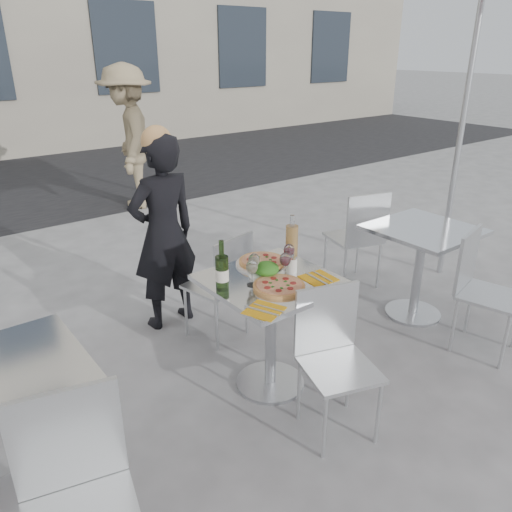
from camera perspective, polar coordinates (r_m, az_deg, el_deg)
ground at (r=3.34m, az=1.62°, el=-14.37°), size 80.00×80.00×0.00m
street_asphalt at (r=8.95m, az=-25.85°, el=7.50°), size 24.00×5.00×0.00m
main_table at (r=3.05m, az=1.73°, el=-6.27°), size 0.72×0.72×0.75m
side_table_left at (r=2.54m, az=-26.67°, el=-15.69°), size 0.72×0.72×0.75m
side_table_right at (r=4.08m, az=18.31°, el=0.30°), size 0.72×0.72×0.75m
chair_far at (r=3.57m, az=-3.70°, el=-2.65°), size 0.45×0.45×0.82m
chair_near at (r=2.81m, az=8.81°, el=-10.43°), size 0.48×0.48×0.83m
side_chair_lnear at (r=2.11m, az=-19.89°, el=-23.88°), size 0.49×0.50×0.89m
side_chair_rfar at (r=4.43m, az=11.76°, el=2.68°), size 0.51×0.52×0.90m
side_chair_rnear at (r=3.80m, az=24.20°, el=-2.73°), size 0.48×0.49×0.87m
woman_diner at (r=3.76m, az=-10.51°, el=2.50°), size 0.56×0.38×1.48m
pedestrian_b at (r=6.85m, az=-14.35°, el=12.91°), size 1.08×1.36×1.85m
pizza_near at (r=2.85m, az=2.65°, el=-3.43°), size 0.30×0.30×0.02m
pizza_far at (r=3.14m, az=0.72°, el=-0.73°), size 0.33×0.33×0.03m
salad_plate at (r=2.98m, az=1.21°, el=-1.62°), size 0.22×0.22×0.09m
wine_bottle at (r=2.79m, az=-3.90°, el=-1.70°), size 0.07×0.08×0.29m
carafe at (r=3.21m, az=4.11°, el=1.74°), size 0.08×0.08×0.29m
sugar_shaker at (r=3.03m, az=4.12°, el=-0.92°), size 0.06×0.06×0.11m
wineglass_white_a at (r=2.84m, az=-0.47°, el=-1.35°), size 0.07×0.07×0.16m
wineglass_white_b at (r=2.92m, az=-0.23°, el=-0.59°), size 0.07×0.07×0.16m
wineglass_red_a at (r=2.94m, az=3.35°, el=-0.50°), size 0.07×0.07×0.16m
wineglass_red_b at (r=3.07m, az=3.79°, el=0.55°), size 0.07×0.07×0.16m
napkin_left at (r=2.61m, az=0.92°, el=-6.21°), size 0.24×0.24×0.01m
napkin_right at (r=2.98m, az=7.13°, el=-2.50°), size 0.19×0.20×0.01m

